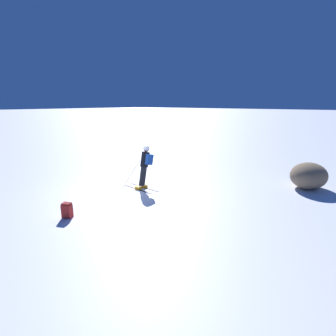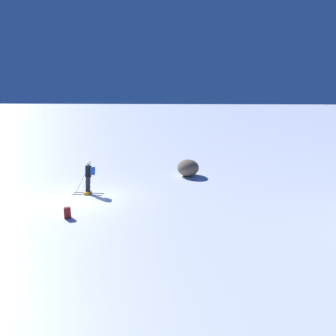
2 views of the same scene
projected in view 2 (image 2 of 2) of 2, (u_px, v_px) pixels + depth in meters
ground_plane at (84, 198)px, 17.73m from camera, size 300.00×300.00×0.00m
skier at (89, 175)px, 18.38m from camera, size 1.29×1.78×1.88m
spare_backpack at (67, 213)px, 14.85m from camera, size 0.32×0.36×0.50m
exposed_boulder_0 at (188, 168)px, 22.33m from camera, size 1.73×1.47×1.13m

